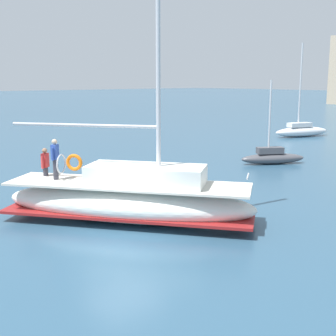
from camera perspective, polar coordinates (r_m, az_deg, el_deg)
ground_plane at (r=16.06m, az=-5.74°, el=-8.26°), size 400.00×400.00×0.00m
main_sailboat at (r=17.23m, az=-4.80°, el=-3.74°), size 9.15×7.62×13.47m
moored_sloop_far at (r=29.76m, az=12.86°, el=1.37°), size 2.96×4.07×5.25m
moored_cutter_left at (r=44.70m, az=16.27°, el=4.54°), size 3.14×5.83×8.51m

